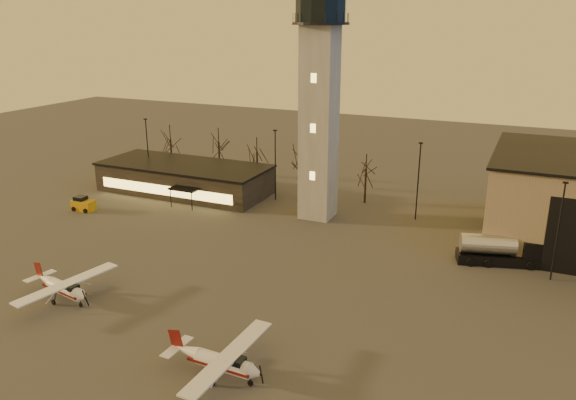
{
  "coord_description": "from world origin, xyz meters",
  "views": [
    {
      "loc": [
        25.0,
        -34.83,
        24.76
      ],
      "look_at": [
        3.43,
        13.0,
        7.71
      ],
      "focal_mm": 35.0,
      "sensor_mm": 36.0,
      "label": 1
    }
  ],
  "objects_px": {
    "service_cart": "(83,205)",
    "fuel_truck": "(499,252)",
    "cessna_rear": "(66,291)",
    "cessna_front": "(225,366)",
    "control_tower": "(320,90)",
    "terminal": "(185,178)"
  },
  "relations": [
    {
      "from": "service_cart",
      "to": "cessna_rear",
      "type": "bearing_deg",
      "value": -50.96
    },
    {
      "from": "cessna_rear",
      "to": "fuel_truck",
      "type": "height_order",
      "value": "fuel_truck"
    },
    {
      "from": "control_tower",
      "to": "fuel_truck",
      "type": "height_order",
      "value": "control_tower"
    },
    {
      "from": "fuel_truck",
      "to": "service_cart",
      "type": "bearing_deg",
      "value": 169.64
    },
    {
      "from": "control_tower",
      "to": "cessna_front",
      "type": "bearing_deg",
      "value": -79.26
    },
    {
      "from": "terminal",
      "to": "service_cart",
      "type": "xyz_separation_m",
      "value": [
        -7.74,
        -12.76,
        -1.43
      ]
    },
    {
      "from": "cessna_rear",
      "to": "terminal",
      "type": "bearing_deg",
      "value": 116.97
    },
    {
      "from": "terminal",
      "to": "cessna_rear",
      "type": "xyz_separation_m",
      "value": [
        9.51,
        -33.07,
        -1.19
      ]
    },
    {
      "from": "fuel_truck",
      "to": "service_cart",
      "type": "distance_m",
      "value": 52.8
    },
    {
      "from": "cessna_front",
      "to": "cessna_rear",
      "type": "bearing_deg",
      "value": 169.69
    },
    {
      "from": "control_tower",
      "to": "service_cart",
      "type": "distance_m",
      "value": 35.26
    },
    {
      "from": "fuel_truck",
      "to": "control_tower",
      "type": "bearing_deg",
      "value": 149.72
    },
    {
      "from": "service_cart",
      "to": "fuel_truck",
      "type": "bearing_deg",
      "value": 3.87
    },
    {
      "from": "service_cart",
      "to": "control_tower",
      "type": "bearing_deg",
      "value": 18.61
    },
    {
      "from": "cessna_front",
      "to": "control_tower",
      "type": "bearing_deg",
      "value": 102.48
    },
    {
      "from": "control_tower",
      "to": "fuel_truck",
      "type": "bearing_deg",
      "value": -14.74
    },
    {
      "from": "cessna_front",
      "to": "cessna_rear",
      "type": "height_order",
      "value": "cessna_front"
    },
    {
      "from": "cessna_front",
      "to": "fuel_truck",
      "type": "relative_size",
      "value": 1.18
    },
    {
      "from": "control_tower",
      "to": "fuel_truck",
      "type": "relative_size",
      "value": 3.69
    },
    {
      "from": "cessna_front",
      "to": "terminal",
      "type": "bearing_deg",
      "value": 129.39
    },
    {
      "from": "cessna_front",
      "to": "fuel_truck",
      "type": "bearing_deg",
      "value": 62.74
    },
    {
      "from": "terminal",
      "to": "control_tower",
      "type": "bearing_deg",
      "value": -5.15
    }
  ]
}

